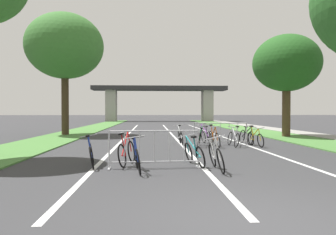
{
  "coord_description": "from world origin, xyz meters",
  "views": [
    {
      "loc": [
        -1.46,
        -4.38,
        1.56
      ],
      "look_at": [
        -0.37,
        15.59,
        1.2
      ],
      "focal_mm": 34.16,
      "sensor_mm": 36.0,
      "label": 1
    }
  ],
  "objects": [
    {
      "name": "ground_plane",
      "position": [
        0.0,
        0.0,
        0.0
      ],
      "size": [
        300.0,
        300.0,
        0.0
      ],
      "primitive_type": "plane",
      "color": "#333335"
    },
    {
      "name": "tree_left_pine_far",
      "position": [
        -7.11,
        17.07,
        5.86
      ],
      "size": [
        5.06,
        5.06,
        8.04
      ],
      "color": "#3D2D1E",
      "rests_on": "ground"
    },
    {
      "name": "bicycle_teal_5",
      "position": [
        -0.21,
        4.76,
        0.35
      ],
      "size": [
        0.71,
        1.69,
        0.89
      ],
      "rotation": [
        0.0,
        0.0,
        0.19
      ],
      "color": "black",
      "rests_on": "ground"
    },
    {
      "name": "crowd_barrier_second",
      "position": [
        1.77,
        10.24,
        0.52
      ],
      "size": [
        2.53,
        0.48,
        1.05
      ],
      "rotation": [
        0.0,
        0.0,
        0.02
      ],
      "color": "#ADADB2",
      "rests_on": "ground"
    },
    {
      "name": "bicycle_white_6",
      "position": [
        0.27,
        4.0,
        0.37
      ],
      "size": [
        0.5,
        1.71,
        0.98
      ],
      "rotation": [
        0.0,
        0.0,
        3.15
      ],
      "color": "black",
      "rests_on": "ground"
    },
    {
      "name": "lane_stripe_center",
      "position": [
        0.0,
        16.6,
        0.0
      ],
      "size": [
        0.14,
        33.2,
        0.01
      ],
      "primitive_type": "cube",
      "color": "silver",
      "rests_on": "ground"
    },
    {
      "name": "lane_stripe_left_lane",
      "position": [
        -3.01,
        16.6,
        0.0
      ],
      "size": [
        0.14,
        33.2,
        0.01
      ],
      "primitive_type": "cube",
      "color": "silver",
      "rests_on": "ground"
    },
    {
      "name": "bicycle_blue_11",
      "position": [
        -1.83,
        3.93,
        0.37
      ],
      "size": [
        0.51,
        1.63,
        0.98
      ],
      "rotation": [
        0.0,
        0.0,
        3.26
      ],
      "color": "black",
      "rests_on": "ground"
    },
    {
      "name": "grass_verge_left",
      "position": [
        -6.92,
        23.48,
        0.03
      ],
      "size": [
        2.89,
        57.39,
        0.05
      ],
      "primitive_type": "cube",
      "color": "#477A38",
      "rests_on": "ground"
    },
    {
      "name": "tree_right_oak_near",
      "position": [
        6.86,
        14.8,
        4.51
      ],
      "size": [
        4.09,
        4.09,
        6.28
      ],
      "color": "#4C3823",
      "rests_on": "ground"
    },
    {
      "name": "bicycle_red_2",
      "position": [
        -2.16,
        4.98,
        0.38
      ],
      "size": [
        0.49,
        1.64,
        1.0
      ],
      "rotation": [
        0.0,
        0.0,
        -0.21
      ],
      "color": "black",
      "rests_on": "ground"
    },
    {
      "name": "bicycle_black_7",
      "position": [
        3.14,
        10.74,
        0.37
      ],
      "size": [
        0.48,
        1.76,
        0.92
      ],
      "rotation": [
        0.0,
        0.0,
        3.21
      ],
      "color": "black",
      "rests_on": "ground"
    },
    {
      "name": "grass_verge_right",
      "position": [
        6.92,
        23.48,
        0.03
      ],
      "size": [
        2.89,
        57.39,
        0.05
      ],
      "primitive_type": "cube",
      "color": "#477A38",
      "rests_on": "ground"
    },
    {
      "name": "bicycle_green_3",
      "position": [
        0.73,
        9.8,
        0.37
      ],
      "size": [
        0.69,
        1.69,
        0.95
      ],
      "rotation": [
        0.0,
        0.0,
        -0.2
      ],
      "color": "black",
      "rests_on": "ground"
    },
    {
      "name": "bicycle_blue_1",
      "position": [
        -3.16,
        4.83,
        0.35
      ],
      "size": [
        0.67,
        1.71,
        0.92
      ],
      "rotation": [
        0.0,
        0.0,
        0.18
      ],
      "color": "black",
      "rests_on": "ground"
    },
    {
      "name": "bicycle_silver_10",
      "position": [
        2.26,
        9.78,
        0.37
      ],
      "size": [
        0.45,
        1.73,
        0.94
      ],
      "rotation": [
        0.0,
        0.0,
        0.02
      ],
      "color": "black",
      "rests_on": "ground"
    },
    {
      "name": "sidewalk_path_right",
      "position": [
        9.29,
        23.48,
        0.04
      ],
      "size": [
        1.87,
        57.39,
        0.08
      ],
      "primitive_type": "cube",
      "color": "gray",
      "rests_on": "ground"
    },
    {
      "name": "bicycle_silver_0",
      "position": [
        -0.04,
        10.77,
        0.37
      ],
      "size": [
        0.51,
        1.67,
        0.95
      ],
      "rotation": [
        0.0,
        0.0,
        0.02
      ],
      "color": "black",
      "rests_on": "ground"
    },
    {
      "name": "lane_stripe_right_lane",
      "position": [
        3.01,
        16.6,
        0.0
      ],
      "size": [
        0.14,
        33.2,
        0.01
      ],
      "primitive_type": "cube",
      "color": "silver",
      "rests_on": "ground"
    },
    {
      "name": "crowd_barrier_nearest",
      "position": [
        -1.36,
        4.4,
        0.52
      ],
      "size": [
        2.54,
        0.58,
        1.05
      ],
      "rotation": [
        0.0,
        0.0,
        0.06
      ],
      "color": "#ADADB2",
      "rests_on": "ground"
    },
    {
      "name": "overpass_bridge",
      "position": [
        0.0,
        47.43,
        4.07
      ],
      "size": [
        21.62,
        3.35,
        5.69
      ],
      "color": "#2D2D30",
      "rests_on": "ground"
    },
    {
      "name": "bicycle_yellow_9",
      "position": [
        3.24,
        9.72,
        0.35
      ],
      "size": [
        0.55,
        1.62,
        0.93
      ],
      "rotation": [
        0.0,
        0.0,
        3.26
      ],
      "color": "black",
      "rests_on": "ground"
    },
    {
      "name": "bicycle_purple_4",
      "position": [
        1.2,
        10.81,
        0.38
      ],
      "size": [
        0.61,
        1.61,
        0.99
      ],
      "rotation": [
        0.0,
        0.0,
        0.15
      ],
      "color": "black",
      "rests_on": "ground"
    },
    {
      "name": "bicycle_orange_8",
      "position": [
        1.38,
        9.71,
        0.38
      ],
      "size": [
        0.51,
        1.77,
        0.99
      ],
      "rotation": [
        0.0,
        0.0,
        3.19
      ],
      "color": "black",
      "rests_on": "ground"
    }
  ]
}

